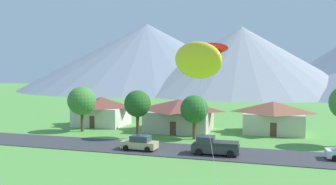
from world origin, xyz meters
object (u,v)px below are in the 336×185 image
object	(u,v)px
house_left_center	(102,111)
house_rightmost	(273,117)
tree_center	(138,104)
kite_flyer_with_kite	(198,60)
tree_near_left	(82,101)
pickup_truck_charcoal_west_side	(214,146)
tree_left_of_center	(194,109)
parked_car_tan_west_end	(140,143)
house_right_center	(179,114)

from	to	relation	value
house_left_center	house_rightmost	distance (m)	28.19
tree_center	kite_flyer_with_kite	xyz separation A→B (m)	(12.43, -21.10, 5.23)
house_left_center	tree_near_left	distance (m)	6.70
tree_near_left	tree_center	xyz separation A→B (m)	(10.25, -2.82, 0.09)
house_left_center	kite_flyer_with_kite	distance (m)	38.48
house_rightmost	pickup_truck_charcoal_west_side	world-z (taller)	house_rightmost
tree_left_of_center	house_left_center	bearing A→B (deg)	157.54
house_rightmost	kite_flyer_with_kite	distance (m)	32.04
house_rightmost	parked_car_tan_west_end	world-z (taller)	house_rightmost
house_rightmost	tree_left_of_center	size ratio (longest dim) A/B	1.52
parked_car_tan_west_end	tree_near_left	bearing A→B (deg)	144.93
house_left_center	tree_left_of_center	size ratio (longest dim) A/B	1.46
house_left_center	tree_center	distance (m)	13.85
tree_near_left	kite_flyer_with_kite	xyz separation A→B (m)	(22.68, -23.92, 5.31)
tree_near_left	tree_left_of_center	size ratio (longest dim) A/B	1.15
pickup_truck_charcoal_west_side	tree_center	bearing A→B (deg)	152.25
tree_near_left	parked_car_tan_west_end	distance (m)	16.26
house_right_center	tree_left_of_center	world-z (taller)	tree_left_of_center
house_left_center	parked_car_tan_west_end	size ratio (longest dim) A/B	2.08
parked_car_tan_west_end	house_rightmost	bearing A→B (deg)	45.76
house_right_center	pickup_truck_charcoal_west_side	size ratio (longest dim) A/B	1.99
house_left_center	parked_car_tan_west_end	xyz separation A→B (m)	(12.83, -15.40, -1.65)
house_rightmost	tree_center	xyz separation A→B (m)	(-18.04, -9.52, 2.35)
house_left_center	tree_center	bearing A→B (deg)	-42.01
house_right_center	kite_flyer_with_kite	xyz separation A→B (m)	(8.40, -28.70, 7.49)
house_right_center	parked_car_tan_west_end	bearing A→B (deg)	-95.60
house_rightmost	tree_near_left	size ratio (longest dim) A/B	1.33
pickup_truck_charcoal_west_side	parked_car_tan_west_end	bearing A→B (deg)	-178.40
house_rightmost	pickup_truck_charcoal_west_side	xyz separation A→B (m)	(-6.61, -15.53, -1.41)
tree_near_left	parked_car_tan_west_end	xyz separation A→B (m)	(12.93, -9.07, -3.87)
house_right_center	tree_center	size ratio (longest dim) A/B	1.55
house_left_center	pickup_truck_charcoal_west_side	bearing A→B (deg)	-35.08
kite_flyer_with_kite	tree_near_left	bearing A→B (deg)	133.48
pickup_truck_charcoal_west_side	tree_left_of_center	bearing A→B (deg)	116.25
house_right_center	kite_flyer_with_kite	bearing A→B (deg)	-73.69
tree_near_left	house_right_center	bearing A→B (deg)	18.49
house_right_center	house_rightmost	world-z (taller)	house_right_center
tree_left_of_center	parked_car_tan_west_end	distance (m)	9.98
house_rightmost	house_right_center	bearing A→B (deg)	-172.16
kite_flyer_with_kite	pickup_truck_charcoal_west_side	bearing A→B (deg)	93.81
tree_near_left	kite_flyer_with_kite	distance (m)	33.39
house_left_center	house_right_center	distance (m)	14.27
tree_near_left	pickup_truck_charcoal_west_side	size ratio (longest dim) A/B	1.33
house_left_center	kite_flyer_with_kite	size ratio (longest dim) A/B	0.78
house_right_center	pickup_truck_charcoal_west_side	distance (m)	15.56
tree_left_of_center	parked_car_tan_west_end	xyz separation A→B (m)	(-4.89, -8.07, -3.25)
tree_left_of_center	pickup_truck_charcoal_west_side	bearing A→B (deg)	-63.75
tree_near_left	house_left_center	bearing A→B (deg)	89.07
parked_car_tan_west_end	kite_flyer_with_kite	bearing A→B (deg)	-56.69
tree_left_of_center	kite_flyer_with_kite	size ratio (longest dim) A/B	0.53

